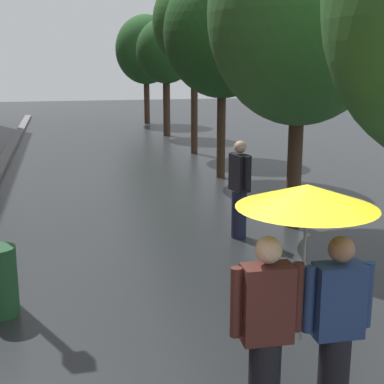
# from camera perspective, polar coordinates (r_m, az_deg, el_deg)

# --- Properties ---
(street_tree_1) EXTENTS (3.20, 3.20, 5.66)m
(street_tree_1) POSITION_cam_1_polar(r_m,az_deg,el_deg) (10.18, 10.97, 17.25)
(street_tree_1) COLOR #473323
(street_tree_1) RESTS_ON ground
(street_tree_2) EXTENTS (2.92, 2.92, 5.27)m
(street_tree_2) POSITION_cam_1_polar(r_m,az_deg,el_deg) (14.43, 3.09, 15.81)
(street_tree_2) COLOR #473323
(street_tree_2) RESTS_ON ground
(street_tree_3) EXTENTS (2.61, 2.61, 5.58)m
(street_tree_3) POSITION_cam_1_polar(r_m,az_deg,el_deg) (18.27, 0.24, 16.82)
(street_tree_3) COLOR #473323
(street_tree_3) RESTS_ON ground
(street_tree_4) EXTENTS (2.34, 2.34, 4.60)m
(street_tree_4) POSITION_cam_1_polar(r_m,az_deg,el_deg) (22.67, -2.64, 14.04)
(street_tree_4) COLOR #473323
(street_tree_4) RESTS_ON ground
(street_tree_5) EXTENTS (2.85, 2.85, 5.05)m
(street_tree_5) POSITION_cam_1_polar(r_m,az_deg,el_deg) (27.24, -4.69, 14.16)
(street_tree_5) COLOR #473323
(street_tree_5) RESTS_ON ground
(couple_under_umbrella) EXTENTS (1.19, 1.09, 2.08)m
(couple_under_umbrella) POSITION_cam_1_polar(r_m,az_deg,el_deg) (4.52, 11.24, -8.10)
(couple_under_umbrella) COLOR black
(couple_under_umbrella) RESTS_ON ground
(pedestrian_walking_midground) EXTENTS (0.29, 0.58, 1.68)m
(pedestrian_walking_midground) POSITION_cam_1_polar(r_m,az_deg,el_deg) (9.58, 4.82, 0.32)
(pedestrian_walking_midground) COLOR #1E233D
(pedestrian_walking_midground) RESTS_ON ground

